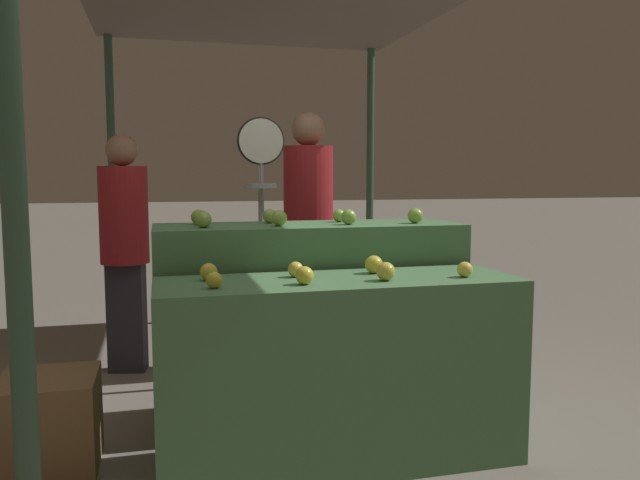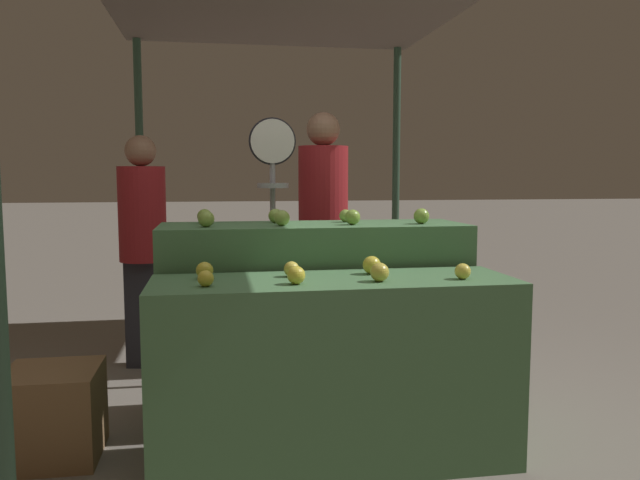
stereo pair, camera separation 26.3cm
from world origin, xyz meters
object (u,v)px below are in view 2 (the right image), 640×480
(produce_scale, at_px, (273,190))
(person_customer_left, at_px, (143,234))
(person_vendor_at_scale, at_px, (323,219))
(wooden_crate_side, at_px, (53,414))

(produce_scale, height_order, person_customer_left, produce_scale)
(produce_scale, bearing_deg, person_vendor_at_scale, 41.01)
(person_vendor_at_scale, height_order, wooden_crate_side, person_vendor_at_scale)
(person_vendor_at_scale, distance_m, wooden_crate_side, 2.15)
(produce_scale, height_order, wooden_crate_side, produce_scale)
(person_vendor_at_scale, xyz_separation_m, person_customer_left, (-1.24, 0.14, -0.10))
(person_vendor_at_scale, bearing_deg, person_customer_left, -1.00)
(wooden_crate_side, bearing_deg, person_customer_left, 78.82)
(person_vendor_at_scale, relative_size, person_customer_left, 1.10)
(person_customer_left, distance_m, wooden_crate_side, 1.61)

